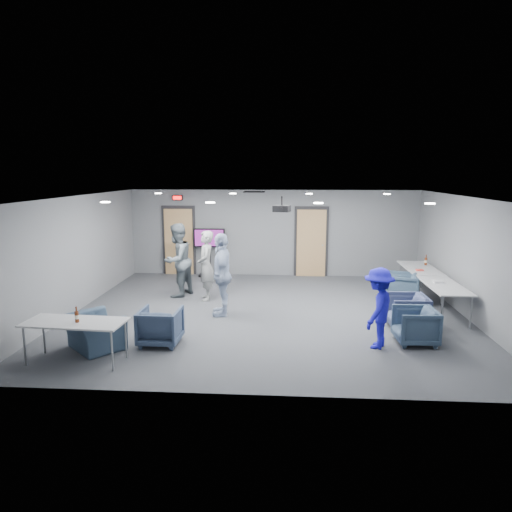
# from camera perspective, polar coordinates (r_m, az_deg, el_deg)

# --- Properties ---
(floor) EXTENTS (9.00, 9.00, 0.00)m
(floor) POSITION_cam_1_polar(r_m,az_deg,el_deg) (10.75, 1.43, -7.12)
(floor) COLOR #393B41
(floor) RESTS_ON ground
(ceiling) EXTENTS (9.00, 9.00, 0.00)m
(ceiling) POSITION_cam_1_polar(r_m,az_deg,el_deg) (10.26, 1.50, 7.41)
(ceiling) COLOR silver
(ceiling) RESTS_ON wall_back
(wall_back) EXTENTS (9.00, 0.02, 2.70)m
(wall_back) POSITION_cam_1_polar(r_m,az_deg,el_deg) (14.37, 2.14, 2.88)
(wall_back) COLOR slate
(wall_back) RESTS_ON floor
(wall_front) EXTENTS (9.00, 0.02, 2.70)m
(wall_front) POSITION_cam_1_polar(r_m,az_deg,el_deg) (6.53, -0.03, -6.41)
(wall_front) COLOR slate
(wall_front) RESTS_ON floor
(wall_left) EXTENTS (0.02, 8.00, 2.70)m
(wall_left) POSITION_cam_1_polar(r_m,az_deg,el_deg) (11.52, -21.52, 0.25)
(wall_left) COLOR slate
(wall_left) RESTS_ON floor
(wall_right) EXTENTS (0.02, 8.00, 2.70)m
(wall_right) POSITION_cam_1_polar(r_m,az_deg,el_deg) (11.18, 25.17, -0.30)
(wall_right) COLOR slate
(wall_right) RESTS_ON floor
(door_left) EXTENTS (1.06, 0.17, 2.24)m
(door_left) POSITION_cam_1_polar(r_m,az_deg,el_deg) (14.76, -9.60, 1.84)
(door_left) COLOR black
(door_left) RESTS_ON wall_back
(door_right) EXTENTS (1.06, 0.17, 2.24)m
(door_right) POSITION_cam_1_polar(r_m,az_deg,el_deg) (14.38, 6.91, 1.68)
(door_right) COLOR black
(door_right) RESTS_ON wall_back
(exit_sign) EXTENTS (0.32, 0.08, 0.16)m
(exit_sign) POSITION_cam_1_polar(r_m,az_deg,el_deg) (14.60, -9.79, 7.19)
(exit_sign) COLOR black
(exit_sign) RESTS_ON wall_back
(hvac_diffuser) EXTENTS (0.60, 0.60, 0.03)m
(hvac_diffuser) POSITION_cam_1_polar(r_m,az_deg,el_deg) (13.08, -0.20, 8.01)
(hvac_diffuser) COLOR black
(hvac_diffuser) RESTS_ON ceiling
(downlights) EXTENTS (6.18, 3.78, 0.02)m
(downlights) POSITION_cam_1_polar(r_m,az_deg,el_deg) (10.26, 1.50, 7.33)
(downlights) COLOR white
(downlights) RESTS_ON ceiling
(person_a) EXTENTS (0.55, 0.72, 1.79)m
(person_a) POSITION_cam_1_polar(r_m,az_deg,el_deg) (11.68, -6.28, -1.21)
(person_a) COLOR gray
(person_a) RESTS_ON floor
(person_b) EXTENTS (1.04, 1.15, 1.93)m
(person_b) POSITION_cam_1_polar(r_m,az_deg,el_deg) (12.13, -9.81, -0.52)
(person_b) COLOR slate
(person_b) RESTS_ON floor
(person_c) EXTENTS (0.59, 1.16, 1.90)m
(person_c) POSITION_cam_1_polar(r_m,az_deg,el_deg) (10.41, -4.27, -2.31)
(person_c) COLOR #A2B3D1
(person_c) RESTS_ON floor
(person_d) EXTENTS (0.94, 1.13, 1.52)m
(person_d) POSITION_cam_1_polar(r_m,az_deg,el_deg) (8.81, 15.04, -6.30)
(person_d) COLOR #1E1CBA
(person_d) RESTS_ON floor
(chair_right_a) EXTENTS (1.02, 1.01, 0.75)m
(chair_right_a) POSITION_cam_1_polar(r_m,az_deg,el_deg) (12.09, 17.78, -3.79)
(chair_right_a) COLOR #374B5F
(chair_right_a) RESTS_ON floor
(chair_right_b) EXTENTS (0.81, 0.79, 0.72)m
(chair_right_b) POSITION_cam_1_polar(r_m,az_deg,el_deg) (10.16, 18.36, -6.59)
(chair_right_b) COLOR #343C5B
(chair_right_b) RESTS_ON floor
(chair_right_c) EXTENTS (0.79, 0.77, 0.69)m
(chair_right_c) POSITION_cam_1_polar(r_m,az_deg,el_deg) (9.33, 19.28, -8.24)
(chair_right_c) COLOR #35475C
(chair_right_c) RESTS_ON floor
(chair_front_a) EXTENTS (0.77, 0.79, 0.71)m
(chair_front_a) POSITION_cam_1_polar(r_m,az_deg,el_deg) (8.97, -11.86, -8.57)
(chair_front_a) COLOR #334058
(chair_front_a) RESTS_ON floor
(chair_front_b) EXTENTS (1.32, 1.31, 0.64)m
(chair_front_b) POSITION_cam_1_polar(r_m,az_deg,el_deg) (9.08, -19.57, -8.94)
(chair_front_b) COLOR #35475B
(chair_front_b) RESTS_ON floor
(table_right_a) EXTENTS (0.79, 1.91, 0.73)m
(table_right_a) POSITION_cam_1_polar(r_m,az_deg,el_deg) (12.94, 19.83, -1.57)
(table_right_a) COLOR #A7A9AB
(table_right_a) RESTS_ON floor
(table_right_b) EXTENTS (0.76, 1.82, 0.73)m
(table_right_b) POSITION_cam_1_polar(r_m,az_deg,el_deg) (11.17, 22.46, -3.60)
(table_right_b) COLOR #A7A9AB
(table_right_b) RESTS_ON floor
(table_front_left) EXTENTS (1.76, 0.82, 0.73)m
(table_front_left) POSITION_cam_1_polar(r_m,az_deg,el_deg) (8.48, -21.70, -7.90)
(table_front_left) COLOR #A7A9AB
(table_front_left) RESTS_ON floor
(bottle_front) EXTENTS (0.07, 0.07, 0.27)m
(bottle_front) POSITION_cam_1_polar(r_m,az_deg,el_deg) (8.37, -21.49, -7.05)
(bottle_front) COLOR #5F2710
(bottle_front) RESTS_ON table_front_left
(bottle_right) EXTENTS (0.08, 0.08, 0.29)m
(bottle_right) POSITION_cam_1_polar(r_m,az_deg,el_deg) (13.33, 20.46, -0.61)
(bottle_right) COLOR #5F2710
(bottle_right) RESTS_ON table_right_a
(snack_box) EXTENTS (0.19, 0.14, 0.04)m
(snack_box) POSITION_cam_1_polar(r_m,az_deg,el_deg) (12.52, 19.77, -1.66)
(snack_box) COLOR #CB3D32
(snack_box) RESTS_ON table_right_a
(wrapper) EXTENTS (0.23, 0.16, 0.05)m
(wrapper) POSITION_cam_1_polar(r_m,az_deg,el_deg) (11.32, 21.85, -3.01)
(wrapper) COLOR silver
(wrapper) RESTS_ON table_right_b
(tv_stand) EXTENTS (0.98, 0.47, 1.51)m
(tv_stand) POSITION_cam_1_polar(r_m,az_deg,el_deg) (14.39, -5.83, 0.85)
(tv_stand) COLOR black
(tv_stand) RESTS_ON floor
(projector) EXTENTS (0.44, 0.40, 0.36)m
(projector) POSITION_cam_1_polar(r_m,az_deg,el_deg) (10.76, 3.24, 5.96)
(projector) COLOR black
(projector) RESTS_ON ceiling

